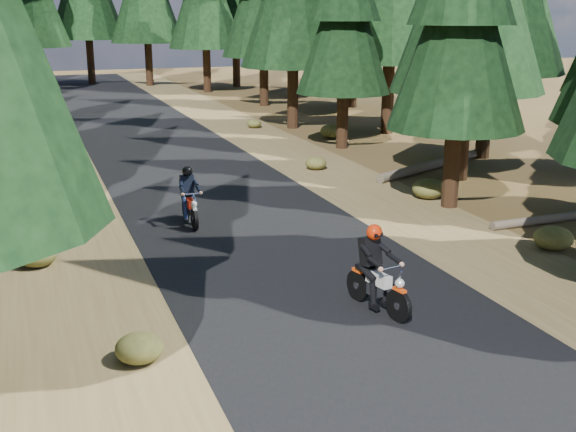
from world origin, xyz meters
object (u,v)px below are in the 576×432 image
Objects in this scene: rider_lead at (378,283)px; rider_follow at (190,206)px; log_far at (546,219)px; log_near at (432,165)px.

rider_lead is 7.12m from rider_follow.
rider_lead reaches higher than rider_follow.
rider_lead is at bearing 107.43° from rider_follow.
log_far is 9.44m from rider_follow.
rider_lead is at bearing -153.56° from log_far.
log_far is 7.79m from rider_lead.
log_far is 1.98× the size of rider_follow.
log_near is 7.09m from log_far.
rider_follow reaches higher than log_far.
log_near is at bearing 81.94° from log_far.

